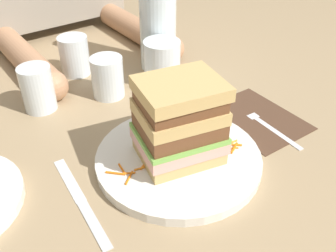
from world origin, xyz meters
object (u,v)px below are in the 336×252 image
(main_plate, at_px, (179,159))
(napkin_dark, at_px, (256,118))
(fork, at_px, (265,123))
(water_bottle, at_px, (158,7))
(knife, at_px, (82,202))
(sandwich, at_px, (180,122))
(juice_glass, at_px, (162,64))
(empty_tumbler_2, at_px, (108,77))
(empty_tumbler_0, at_px, (75,56))
(empty_tumbler_1, at_px, (38,89))

(main_plate, height_order, napkin_dark, main_plate)
(main_plate, bearing_deg, fork, -2.61)
(napkin_dark, distance_m, water_bottle, 0.32)
(knife, height_order, water_bottle, water_bottle)
(main_plate, xyz_separation_m, sandwich, (0.00, -0.00, 0.07))
(sandwich, xyz_separation_m, knife, (-0.16, 0.01, -0.08))
(knife, relative_size, juice_glass, 2.11)
(main_plate, distance_m, sandwich, 0.07)
(empty_tumbler_2, bearing_deg, empty_tumbler_0, 95.15)
(sandwich, relative_size, empty_tumbler_1, 1.65)
(sandwich, xyz_separation_m, fork, (0.19, -0.01, -0.08))
(sandwich, height_order, empty_tumbler_0, sandwich)
(knife, distance_m, water_bottle, 0.46)
(main_plate, bearing_deg, napkin_dark, 4.01)
(sandwich, height_order, empty_tumbler_1, sandwich)
(sandwich, height_order, empty_tumbler_2, sandwich)
(main_plate, distance_m, juice_glass, 0.27)
(knife, xyz_separation_m, juice_glass, (0.30, 0.22, 0.04))
(main_plate, height_order, empty_tumbler_0, empty_tumbler_0)
(napkin_dark, xyz_separation_m, empty_tumbler_0, (-0.19, 0.37, 0.04))
(empty_tumbler_0, bearing_deg, sandwich, -90.39)
(fork, distance_m, water_bottle, 0.34)
(water_bottle, distance_m, empty_tumbler_1, 0.30)
(napkin_dark, bearing_deg, main_plate, -175.99)
(empty_tumbler_1, bearing_deg, empty_tumbler_2, -14.55)
(empty_tumbler_0, relative_size, empty_tumbler_2, 1.04)
(napkin_dark, distance_m, juice_glass, 0.23)
(napkin_dark, height_order, empty_tumbler_0, empty_tumbler_0)
(main_plate, relative_size, napkin_dark, 1.51)
(napkin_dark, bearing_deg, knife, 179.94)
(fork, height_order, juice_glass, juice_glass)
(sandwich, bearing_deg, empty_tumbler_0, 89.61)
(knife, bearing_deg, sandwich, -4.99)
(empty_tumbler_0, bearing_deg, main_plate, -90.42)
(empty_tumbler_1, height_order, empty_tumbler_2, empty_tumbler_1)
(napkin_dark, relative_size, empty_tumbler_2, 2.12)
(knife, bearing_deg, water_bottle, 40.36)
(water_bottle, height_order, empty_tumbler_0, water_bottle)
(fork, bearing_deg, main_plate, 177.39)
(sandwich, relative_size, empty_tumbler_2, 1.76)
(sandwich, xyz_separation_m, empty_tumbler_2, (0.01, 0.25, -0.04))
(juice_glass, height_order, empty_tumbler_1, juice_glass)
(water_bottle, relative_size, empty_tumbler_0, 3.58)
(napkin_dark, distance_m, empty_tumbler_0, 0.41)
(napkin_dark, bearing_deg, empty_tumbler_2, 126.79)
(sandwich, bearing_deg, main_plate, 116.21)
(empty_tumbler_1, relative_size, empty_tumbler_2, 1.07)
(sandwich, relative_size, knife, 0.72)
(sandwich, bearing_deg, empty_tumbler_2, 86.82)
(empty_tumbler_2, bearing_deg, empty_tumbler_1, 165.45)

